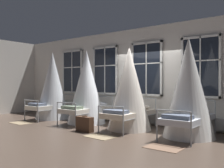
{
  "coord_description": "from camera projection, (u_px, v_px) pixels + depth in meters",
  "views": [
    {
      "loc": [
        4.27,
        -6.49,
        1.45
      ],
      "look_at": [
        -0.65,
        -0.05,
        1.4
      ],
      "focal_mm": 39.82,
      "sensor_mm": 36.0,
      "label": 1
    }
  ],
  "objects": [
    {
      "name": "ground",
      "position": [
        130.0,
        129.0,
        7.76
      ],
      "size": [
        24.27,
        24.27,
        0.0
      ],
      "primitive_type": "plane",
      "color": "#4C3D33"
    },
    {
      "name": "back_wall_with_windows",
      "position": [
        148.0,
        76.0,
        8.68
      ],
      "size": [
        13.14,
        0.1,
        3.38
      ],
      "primitive_type": "cube",
      "color": "silver",
      "rests_on": "ground"
    },
    {
      "name": "window_bank",
      "position": [
        146.0,
        91.0,
        8.58
      ],
      "size": [
        8.58,
        0.1,
        2.78
      ],
      "color": "black",
      "rests_on": "ground"
    },
    {
      "name": "cot_first",
      "position": [
        53.0,
        87.0,
        9.98
      ],
      "size": [
        1.37,
        2.02,
        2.66
      ],
      "rotation": [
        0.0,
        0.0,
        1.56
      ],
      "color": "#9EA3A8",
      "rests_on": "ground"
    },
    {
      "name": "cot_second",
      "position": [
        87.0,
        88.0,
        8.85
      ],
      "size": [
        1.37,
        2.02,
        2.6
      ],
      "rotation": [
        0.0,
        0.0,
        1.59
      ],
      "color": "#9EA3A8",
      "rests_on": "ground"
    },
    {
      "name": "cot_third",
      "position": [
        129.0,
        89.0,
        7.68
      ],
      "size": [
        1.37,
        2.03,
        2.58
      ],
      "rotation": [
        0.0,
        0.0,
        1.6
      ],
      "color": "#9EA3A8",
      "rests_on": "ground"
    },
    {
      "name": "cot_fourth",
      "position": [
        188.0,
        89.0,
        6.6
      ],
      "size": [
        1.37,
        2.01,
        2.67
      ],
      "rotation": [
        0.0,
        0.0,
        1.57
      ],
      "color": "#9EA3A8",
      "rests_on": "ground"
    },
    {
      "name": "rug_first",
      "position": [
        21.0,
        123.0,
        8.87
      ],
      "size": [
        0.82,
        0.59,
        0.01
      ],
      "primitive_type": "cube",
      "rotation": [
        0.0,
        0.0,
        -0.04
      ],
      "color": "#8E7A5B",
      "rests_on": "ground"
    },
    {
      "name": "rug_third",
      "position": [
        100.0,
        137.0,
        6.62
      ],
      "size": [
        0.82,
        0.6,
        0.01
      ],
      "primitive_type": "cube",
      "rotation": [
        0.0,
        0.0,
        -0.05
      ],
      "color": "#8E7A5B",
      "rests_on": "ground"
    },
    {
      "name": "rug_fourth",
      "position": [
        164.0,
        148.0,
        5.5
      ],
      "size": [
        0.8,
        0.56,
        0.01
      ],
      "primitive_type": "cube",
      "rotation": [
        0.0,
        0.0,
        0.0
      ],
      "color": "brown",
      "rests_on": "ground"
    },
    {
      "name": "suitcase_dark",
      "position": [
        85.0,
        124.0,
        7.3
      ],
      "size": [
        0.56,
        0.22,
        0.47
      ],
      "rotation": [
        0.0,
        0.0,
        -0.01
      ],
      "color": "#472D1E",
      "rests_on": "ground"
    }
  ]
}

